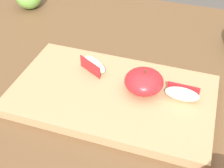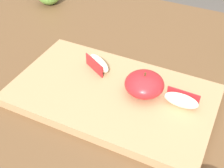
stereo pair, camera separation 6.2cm
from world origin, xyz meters
TOP-DOWN VIEW (x-y plane):
  - dining_table at (0.00, 0.00)m, footprint 1.36×0.87m
  - cutting_board at (-0.06, -0.06)m, footprint 0.42×0.25m
  - apple_half_skin_up at (-0.00, -0.04)m, footprint 0.08×0.08m
  - apple_wedge_right at (0.08, -0.04)m, footprint 0.07×0.03m
  - apple_wedge_left at (-0.12, -0.01)m, footprint 0.07×0.05m

SIDE VIEW (x-z plane):
  - dining_table at x=0.00m, z-range 0.27..1.02m
  - cutting_board at x=-0.06m, z-range 0.75..0.77m
  - apple_wedge_right at x=0.08m, z-range 0.77..0.80m
  - apple_wedge_left at x=-0.12m, z-range 0.77..0.80m
  - apple_half_skin_up at x=0.00m, z-range 0.76..0.82m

